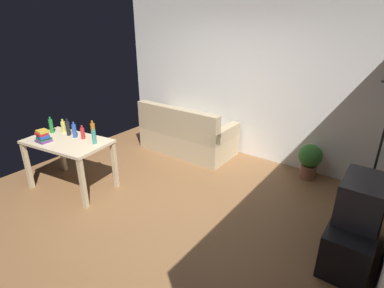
{
  "coord_description": "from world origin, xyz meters",
  "views": [
    {
      "loc": [
        2.4,
        -2.64,
        2.39
      ],
      "look_at": [
        0.1,
        0.5,
        0.75
      ],
      "focal_mm": 28.4,
      "sensor_mm": 36.0,
      "label": 1
    }
  ],
  "objects_px": {
    "tv_stand": "(353,236)",
    "bottle_amber": "(93,131)",
    "bottle_squat": "(63,127)",
    "book_stack": "(43,136)",
    "tv": "(363,199)",
    "potted_plant": "(310,159)",
    "bottle_red": "(83,133)",
    "desk": "(68,147)",
    "bottle_blue": "(74,131)",
    "couch": "(186,136)",
    "bottle_tall": "(94,137)",
    "bottle_green": "(51,126)",
    "bottle_dark": "(68,128)"
  },
  "relations": [
    {
      "from": "bottle_squat",
      "to": "desk",
      "type": "bearing_deg",
      "value": -27.26
    },
    {
      "from": "bottle_amber",
      "to": "book_stack",
      "type": "xyz_separation_m",
      "value": [
        -0.5,
        -0.48,
        -0.05
      ]
    },
    {
      "from": "bottle_tall",
      "to": "tv_stand",
      "type": "bearing_deg",
      "value": 13.26
    },
    {
      "from": "couch",
      "to": "desk",
      "type": "xyz_separation_m",
      "value": [
        -0.57,
        -2.05,
        0.34
      ]
    },
    {
      "from": "tv",
      "to": "book_stack",
      "type": "bearing_deg",
      "value": 106.4
    },
    {
      "from": "desk",
      "to": "bottle_green",
      "type": "height_order",
      "value": "bottle_green"
    },
    {
      "from": "desk",
      "to": "bottle_blue",
      "type": "distance_m",
      "value": 0.26
    },
    {
      "from": "book_stack",
      "to": "bottle_red",
      "type": "bearing_deg",
      "value": 47.83
    },
    {
      "from": "bottle_red",
      "to": "bottle_amber",
      "type": "relative_size",
      "value": 0.72
    },
    {
      "from": "tv_stand",
      "to": "bottle_amber",
      "type": "distance_m",
      "value": 3.5
    },
    {
      "from": "bottle_squat",
      "to": "book_stack",
      "type": "relative_size",
      "value": 1.04
    },
    {
      "from": "bottle_dark",
      "to": "bottle_blue",
      "type": "height_order",
      "value": "bottle_dark"
    },
    {
      "from": "tv",
      "to": "bottle_red",
      "type": "relative_size",
      "value": 2.97
    },
    {
      "from": "bottle_dark",
      "to": "bottle_amber",
      "type": "distance_m",
      "value": 0.45
    },
    {
      "from": "bottle_green",
      "to": "couch",
      "type": "bearing_deg",
      "value": 62.91
    },
    {
      "from": "couch",
      "to": "bottle_red",
      "type": "distance_m",
      "value": 2.0
    },
    {
      "from": "bottle_squat",
      "to": "bottle_amber",
      "type": "xyz_separation_m",
      "value": [
        0.61,
        0.09,
        0.04
      ]
    },
    {
      "from": "bottle_red",
      "to": "book_stack",
      "type": "distance_m",
      "value": 0.53
    },
    {
      "from": "desk",
      "to": "bottle_red",
      "type": "bearing_deg",
      "value": 44.26
    },
    {
      "from": "desk",
      "to": "bottle_green",
      "type": "bearing_deg",
      "value": 165.49
    },
    {
      "from": "desk",
      "to": "bottle_dark",
      "type": "height_order",
      "value": "bottle_dark"
    },
    {
      "from": "tv_stand",
      "to": "desk",
      "type": "height_order",
      "value": "desk"
    },
    {
      "from": "bottle_squat",
      "to": "bottle_red",
      "type": "xyz_separation_m",
      "value": [
        0.47,
        0.01,
        -0.0
      ]
    },
    {
      "from": "book_stack",
      "to": "bottle_blue",
      "type": "bearing_deg",
      "value": 59.9
    },
    {
      "from": "bottle_tall",
      "to": "bottle_green",
      "type": "bearing_deg",
      "value": -172.59
    },
    {
      "from": "desk",
      "to": "book_stack",
      "type": "xyz_separation_m",
      "value": [
        -0.22,
        -0.22,
        0.19
      ]
    },
    {
      "from": "tv",
      "to": "potted_plant",
      "type": "bearing_deg",
      "value": 31.71
    },
    {
      "from": "bottle_dark",
      "to": "bottle_amber",
      "type": "height_order",
      "value": "bottle_amber"
    },
    {
      "from": "desk",
      "to": "bottle_amber",
      "type": "relative_size",
      "value": 4.62
    },
    {
      "from": "bottle_blue",
      "to": "book_stack",
      "type": "relative_size",
      "value": 1.18
    },
    {
      "from": "desk",
      "to": "bottle_blue",
      "type": "bearing_deg",
      "value": 86.07
    },
    {
      "from": "tv",
      "to": "desk",
      "type": "distance_m",
      "value": 3.78
    },
    {
      "from": "bottle_red",
      "to": "bottle_amber",
      "type": "xyz_separation_m",
      "value": [
        0.14,
        0.08,
        0.04
      ]
    },
    {
      "from": "tv_stand",
      "to": "bottle_red",
      "type": "relative_size",
      "value": 5.44
    },
    {
      "from": "tv",
      "to": "bottle_red",
      "type": "xyz_separation_m",
      "value": [
        -3.52,
        -0.75,
        0.15
      ]
    },
    {
      "from": "tv_stand",
      "to": "bottle_amber",
      "type": "height_order",
      "value": "bottle_amber"
    },
    {
      "from": "desk",
      "to": "bottle_tall",
      "type": "height_order",
      "value": "bottle_tall"
    },
    {
      "from": "bottle_squat",
      "to": "bottle_red",
      "type": "bearing_deg",
      "value": 1.11
    },
    {
      "from": "bottle_red",
      "to": "couch",
      "type": "bearing_deg",
      "value": 76.91
    },
    {
      "from": "bottle_green",
      "to": "bottle_tall",
      "type": "xyz_separation_m",
      "value": [
        0.87,
        0.11,
        -0.02
      ]
    },
    {
      "from": "bottle_squat",
      "to": "bottle_tall",
      "type": "relative_size",
      "value": 0.95
    },
    {
      "from": "bottle_squat",
      "to": "book_stack",
      "type": "xyz_separation_m",
      "value": [
        0.11,
        -0.39,
        -0.01
      ]
    },
    {
      "from": "desk",
      "to": "tv",
      "type": "bearing_deg",
      "value": 5.89
    },
    {
      "from": "couch",
      "to": "bottle_red",
      "type": "bearing_deg",
      "value": 76.91
    },
    {
      "from": "bottle_green",
      "to": "book_stack",
      "type": "distance_m",
      "value": 0.35
    },
    {
      "from": "tv",
      "to": "bottle_squat",
      "type": "bearing_deg",
      "value": 100.72
    },
    {
      "from": "tv_stand",
      "to": "bottle_squat",
      "type": "distance_m",
      "value": 4.1
    },
    {
      "from": "bottle_dark",
      "to": "book_stack",
      "type": "relative_size",
      "value": 1.29
    },
    {
      "from": "bottle_green",
      "to": "bottle_squat",
      "type": "distance_m",
      "value": 0.17
    },
    {
      "from": "tv_stand",
      "to": "tv",
      "type": "relative_size",
      "value": 1.83
    }
  ]
}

